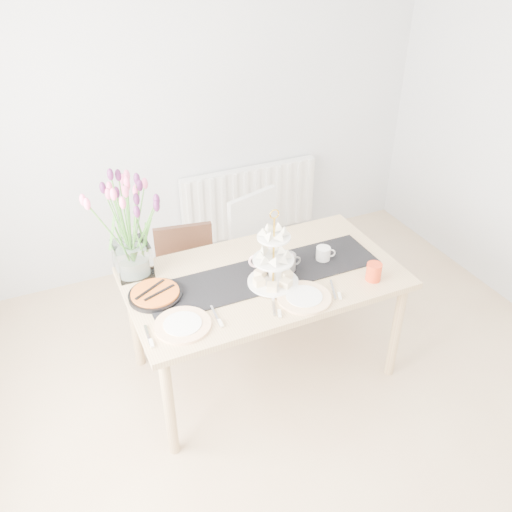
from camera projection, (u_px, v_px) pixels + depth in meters
name	position (u px, v px, depth m)	size (l,w,h in m)	color
room_shell	(348.00, 261.00, 2.31)	(4.50, 4.50, 4.50)	tan
radiator	(250.00, 201.00, 4.62)	(1.20, 0.08, 0.60)	white
dining_table	(264.00, 286.00, 3.22)	(1.60, 0.90, 0.75)	tan
chair_brown	(188.00, 276.00, 3.68)	(0.45, 0.45, 0.79)	#381F14
chair_white	(263.00, 244.00, 3.93)	(0.54, 0.54, 0.87)	silver
table_runner	(264.00, 274.00, 3.18)	(1.40, 0.35, 0.01)	black
tulip_vase	(125.00, 213.00, 2.98)	(0.73, 0.73, 0.63)	silver
cake_stand	(273.00, 266.00, 3.04)	(0.29, 0.29, 0.43)	gold
teapot	(272.00, 261.00, 3.16)	(0.26, 0.21, 0.17)	white
cream_jug	(323.00, 254.00, 3.29)	(0.09, 0.09, 0.09)	silver
tart_tin	(155.00, 295.00, 2.99)	(0.30, 0.30, 0.04)	black
mug_grey	(288.00, 263.00, 3.19)	(0.09, 0.09, 0.11)	slate
mug_white	(276.00, 271.00, 3.12)	(0.09, 0.09, 0.10)	silver
mug_orange	(374.00, 272.00, 3.11)	(0.09, 0.09, 0.11)	red
plate_left	(183.00, 325.00, 2.79)	(0.30, 0.30, 0.02)	white
plate_right	(304.00, 297.00, 2.99)	(0.30, 0.30, 0.02)	white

